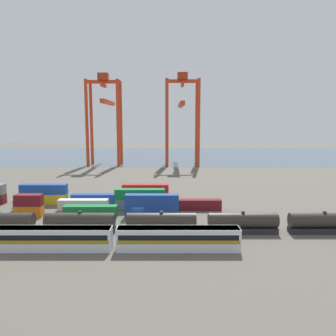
# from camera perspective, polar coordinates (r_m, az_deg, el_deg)

# --- Properties ---
(ground_plane) EXTENTS (420.00, 420.00, 0.00)m
(ground_plane) POSITION_cam_1_polar(r_m,az_deg,el_deg) (117.47, -3.49, -2.79)
(ground_plane) COLOR #5B564C
(harbour_water) EXTENTS (400.00, 110.00, 0.01)m
(harbour_water) POSITION_cam_1_polar(r_m,az_deg,el_deg) (214.59, -2.01, 2.12)
(harbour_water) COLOR #475B6B
(harbour_water) RESTS_ON ground_plane
(passenger_train) EXTENTS (42.45, 3.14, 3.90)m
(passenger_train) POSITION_cam_1_polar(r_m,az_deg,el_deg) (60.23, -9.07, -11.30)
(passenger_train) COLOR silver
(passenger_train) RESTS_ON ground_plane
(freight_tank_row) EXTENTS (76.91, 2.87, 4.33)m
(freight_tank_row) POSITION_cam_1_polar(r_m,az_deg,el_deg) (68.08, -1.29, -9.00)
(freight_tank_row) COLOR #232326
(freight_tank_row) RESTS_ON ground_plane
(shipping_container_2) EXTENTS (6.04, 2.44, 2.60)m
(shipping_container_2) POSITION_cam_1_polar(r_m,az_deg,el_deg) (85.12, -22.11, -6.64)
(shipping_container_2) COLOR orange
(shipping_container_2) RESTS_ON ground_plane
(shipping_container_3) EXTENTS (6.04, 2.44, 2.60)m
(shipping_container_3) POSITION_cam_1_polar(r_m,az_deg,el_deg) (84.53, -22.20, -4.93)
(shipping_container_3) COLOR maroon
(shipping_container_3) RESTS_ON shipping_container_2
(shipping_container_4) EXTENTS (12.10, 2.44, 2.60)m
(shipping_container_4) POSITION_cam_1_polar(r_m,az_deg,el_deg) (81.00, -12.85, -6.97)
(shipping_container_4) COLOR #197538
(shipping_container_4) RESTS_ON ground_plane
(shipping_container_5) EXTENTS (12.10, 2.44, 2.60)m
(shipping_container_5) POSITION_cam_1_polar(r_m,az_deg,el_deg) (79.15, -2.87, -7.13)
(shipping_container_5) COLOR #1C4299
(shipping_container_5) RESTS_ON ground_plane
(shipping_container_6) EXTENTS (12.10, 2.44, 2.60)m
(shipping_container_6) POSITION_cam_1_polar(r_m,az_deg,el_deg) (78.51, -2.89, -5.30)
(shipping_container_6) COLOR #1C4299
(shipping_container_6) RESTS_ON shipping_container_5
(shipping_container_7) EXTENTS (6.04, 2.44, 2.60)m
(shipping_container_7) POSITION_cam_1_polar(r_m,az_deg,el_deg) (91.75, -22.45, -5.62)
(shipping_container_7) COLOR slate
(shipping_container_7) RESTS_ON ground_plane
(shipping_container_8) EXTENTS (12.10, 2.44, 2.60)m
(shipping_container_8) POSITION_cam_1_polar(r_m,az_deg,el_deg) (87.48, -13.98, -5.89)
(shipping_container_8) COLOR silver
(shipping_container_8) RESTS_ON ground_plane
(shipping_container_9) EXTENTS (12.10, 2.44, 2.60)m
(shipping_container_9) POSITION_cam_1_polar(r_m,az_deg,el_deg) (85.27, -4.86, -6.04)
(shipping_container_9) COLOR slate
(shipping_container_9) RESTS_ON ground_plane
(shipping_container_10) EXTENTS (12.10, 2.44, 2.60)m
(shipping_container_10) POSITION_cam_1_polar(r_m,az_deg,el_deg) (84.68, -4.88, -4.34)
(shipping_container_10) COLOR #197538
(shipping_container_10) RESTS_ON shipping_container_9
(shipping_container_11) EXTENTS (12.10, 2.44, 2.60)m
(shipping_container_11) POSITION_cam_1_polar(r_m,az_deg,el_deg) (85.28, 4.50, -6.04)
(shipping_container_11) COLOR maroon
(shipping_container_11) RESTS_ON ground_plane
(shipping_container_14) EXTENTS (12.10, 2.44, 2.60)m
(shipping_container_14) POSITION_cam_1_polar(r_m,az_deg,el_deg) (96.61, -19.98, -4.83)
(shipping_container_14) COLOR gold
(shipping_container_14) RESTS_ON ground_plane
(shipping_container_15) EXTENTS (12.10, 2.44, 2.60)m
(shipping_container_15) POSITION_cam_1_polar(r_m,az_deg,el_deg) (96.09, -20.05, -3.32)
(shipping_container_15) COLOR #1C4299
(shipping_container_15) RESTS_ON shipping_container_14
(shipping_container_16) EXTENTS (12.10, 2.44, 2.60)m
(shipping_container_16) POSITION_cam_1_polar(r_m,az_deg,el_deg) (92.97, -12.20, -5.02)
(shipping_container_16) COLOR #1C4299
(shipping_container_16) RESTS_ON ground_plane
(shipping_container_17) EXTENTS (12.10, 2.44, 2.60)m
(shipping_container_17) POSITION_cam_1_polar(r_m,az_deg,el_deg) (91.15, -3.95, -5.11)
(shipping_container_17) COLOR #AD211C
(shipping_container_17) RESTS_ON ground_plane
(shipping_container_18) EXTENTS (12.10, 2.44, 2.60)m
(shipping_container_18) POSITION_cam_1_polar(r_m,az_deg,el_deg) (90.59, -3.96, -3.51)
(shipping_container_18) COLOR #AD211C
(shipping_container_18) RESTS_ON shipping_container_17
(gantry_crane_west) EXTENTS (16.18, 34.24, 43.69)m
(gantry_crane_west) POSITION_cam_1_polar(r_m,az_deg,el_deg) (172.65, -10.58, 9.32)
(gantry_crane_west) COLOR red
(gantry_crane_west) RESTS_ON ground_plane
(gantry_crane_central) EXTENTS (16.34, 40.51, 43.97)m
(gantry_crane_central) POSITION_cam_1_polar(r_m,az_deg,el_deg) (171.02, 2.11, 9.48)
(gantry_crane_central) COLOR red
(gantry_crane_central) RESTS_ON ground_plane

